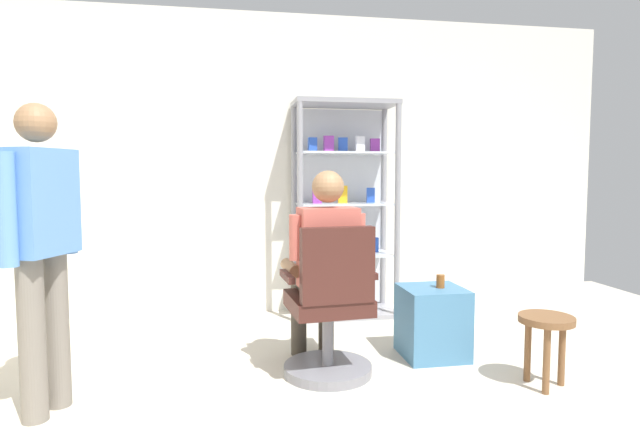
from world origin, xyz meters
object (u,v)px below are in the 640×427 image
object	(u,v)px
wooden_stool	(546,330)
standing_customer	(41,239)
display_cabinet_main	(343,207)
office_chair	(330,315)
seated_shopkeeper	(323,260)
tea_glass	(440,281)
storage_crate	(432,322)

from	to	relation	value
wooden_stool	standing_customer	bearing A→B (deg)	176.73
display_cabinet_main	standing_customer	size ratio (longest dim) A/B	1.17
display_cabinet_main	wooden_stool	world-z (taller)	display_cabinet_main
office_chair	seated_shopkeeper	size ratio (longest dim) A/B	0.74
display_cabinet_main	tea_glass	bearing A→B (deg)	-70.98
display_cabinet_main	seated_shopkeeper	bearing A→B (deg)	-108.02
display_cabinet_main	seated_shopkeeper	xyz separation A→B (m)	(-0.42, -1.28, -0.25)
seated_shopkeeper	standing_customer	size ratio (longest dim) A/B	0.79
display_cabinet_main	tea_glass	size ratio (longest dim) A/B	20.58
seated_shopkeeper	tea_glass	xyz separation A→B (m)	(0.83, 0.07, -0.18)
display_cabinet_main	office_chair	size ratio (longest dim) A/B	1.98
seated_shopkeeper	storage_crate	world-z (taller)	seated_shopkeeper
seated_shopkeeper	storage_crate	distance (m)	0.92
display_cabinet_main	storage_crate	xyz separation A→B (m)	(0.37, -1.20, -0.72)
display_cabinet_main	seated_shopkeeper	world-z (taller)	display_cabinet_main
display_cabinet_main	wooden_stool	xyz separation A→B (m)	(0.83, -1.81, -0.62)
display_cabinet_main	office_chair	distance (m)	1.60
storage_crate	seated_shopkeeper	bearing A→B (deg)	-174.24
storage_crate	standing_customer	xyz separation A→B (m)	(-2.35, -0.45, 0.69)
tea_glass	storage_crate	bearing A→B (deg)	165.99
seated_shopkeeper	tea_glass	world-z (taller)	seated_shopkeeper
tea_glass	display_cabinet_main	bearing A→B (deg)	109.02
display_cabinet_main	storage_crate	bearing A→B (deg)	-72.94
office_chair	tea_glass	xyz separation A→B (m)	(0.82, 0.23, 0.14)
display_cabinet_main	wooden_stool	bearing A→B (deg)	-65.35
display_cabinet_main	tea_glass	world-z (taller)	display_cabinet_main
office_chair	seated_shopkeeper	distance (m)	0.36
standing_customer	storage_crate	bearing A→B (deg)	10.81
office_chair	seated_shopkeeper	xyz separation A→B (m)	(-0.01, 0.16, 0.32)
office_chair	wooden_stool	bearing A→B (deg)	-16.55
display_cabinet_main	standing_customer	distance (m)	2.58
storage_crate	standing_customer	world-z (taller)	standing_customer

